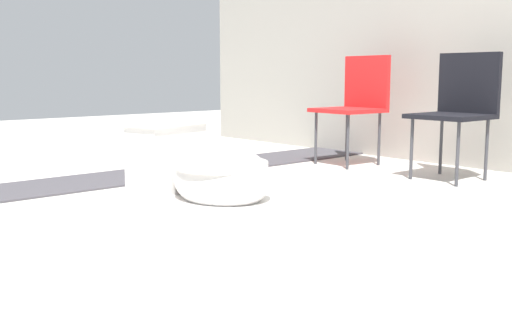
{
  "coord_description": "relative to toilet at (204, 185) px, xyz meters",
  "views": [
    {
      "loc": [
        2.32,
        -1.66,
        0.69
      ],
      "look_at": [
        0.26,
        0.14,
        0.3
      ],
      "focal_mm": 42.0,
      "sensor_mm": 36.0,
      "label": 1
    }
  ],
  "objects": [
    {
      "name": "folding_chair_left",
      "position": [
        -0.93,
        2.14,
        0.29
      ],
      "size": [
        0.47,
        0.47,
        0.83
      ],
      "rotation": [
        0.0,
        0.0,
        -1.64
      ],
      "color": "red",
      "rests_on": "ground"
    },
    {
      "name": "folding_chair_middle",
      "position": [
        -0.05,
        2.12,
        0.29
      ],
      "size": [
        0.45,
        0.45,
        0.83
      ],
      "rotation": [
        0.0,
        0.0,
        -1.59
      ],
      "color": "black",
      "rests_on": "ground"
    },
    {
      "name": "ground_plane",
      "position": [
        -0.27,
        0.16,
        -0.22
      ],
      "size": [
        14.0,
        14.0,
        0.0
      ],
      "primitive_type": "plane",
      "color": "beige"
    },
    {
      "name": "gravel_strip",
      "position": [
        -1.52,
        0.66,
        -0.21
      ],
      "size": [
        0.56,
        8.0,
        0.01
      ],
      "primitive_type": "cube",
      "color": "#423F44",
      "rests_on": "ground"
    },
    {
      "name": "toilet",
      "position": [
        0.0,
        0.0,
        0.0
      ],
      "size": [
        0.7,
        0.52,
        0.52
      ],
      "rotation": [
        0.0,
        0.0,
        0.25
      ],
      "color": "white",
      "rests_on": "ground"
    }
  ]
}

